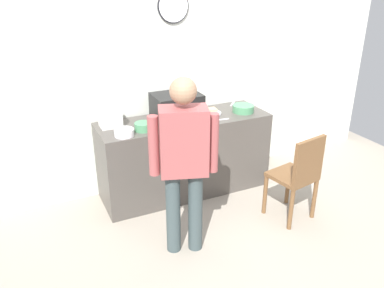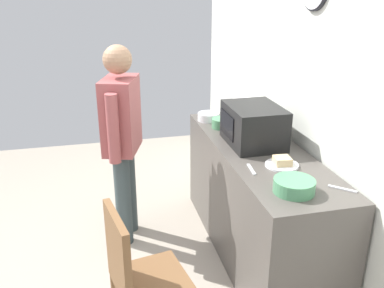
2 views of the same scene
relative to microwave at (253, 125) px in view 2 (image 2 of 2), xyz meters
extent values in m
plane|color=#9E9384|center=(0.30, -1.20, -1.05)|extent=(6.00, 6.00, 0.00)
cube|color=silver|center=(0.30, 0.40, 0.25)|extent=(5.40, 0.10, 2.60)
cube|color=#4C4742|center=(0.10, 0.02, -0.60)|extent=(1.92, 0.62, 0.90)
cube|color=black|center=(0.00, 0.00, 0.00)|extent=(0.50, 0.38, 0.30)
cube|color=black|center=(-0.06, -0.19, 0.00)|extent=(0.30, 0.01, 0.18)
cylinder|color=white|center=(0.44, 0.04, -0.14)|extent=(0.23, 0.23, 0.01)
cube|color=tan|center=(0.44, 0.04, -0.11)|extent=(0.12, 0.12, 0.05)
cylinder|color=#4C8E60|center=(-0.42, -0.11, -0.11)|extent=(0.18, 0.18, 0.08)
cylinder|color=white|center=(-0.64, -0.17, -0.12)|extent=(0.19, 0.19, 0.07)
cylinder|color=#4C8E60|center=(0.81, -0.05, -0.11)|extent=(0.25, 0.25, 0.08)
cube|color=silver|center=(-0.70, 0.13, -0.05)|extent=(0.22, 0.18, 0.20)
cube|color=silver|center=(0.85, 0.25, -0.15)|extent=(0.13, 0.14, 0.01)
cube|color=silver|center=(0.45, -0.18, -0.15)|extent=(0.17, 0.04, 0.01)
cylinder|color=#39474A|center=(-0.25, -1.00, -0.65)|extent=(0.13, 0.13, 0.80)
cylinder|color=#39474A|center=(-0.44, -0.94, -0.65)|extent=(0.13, 0.13, 0.80)
cube|color=#9E4C4C|center=(-0.35, -0.97, 0.05)|extent=(0.45, 0.35, 0.58)
cylinder|color=#9E4C4C|center=(-0.11, -1.04, 0.02)|extent=(0.09, 0.09, 0.52)
cylinder|color=#9E4C4C|center=(-0.58, -0.89, 0.02)|extent=(0.09, 0.09, 0.52)
sphere|color=#A37A5B|center=(-0.35, -0.97, 0.48)|extent=(0.22, 0.22, 0.22)
cylinder|color=brown|center=(0.67, -0.79, -0.82)|extent=(0.04, 0.04, 0.45)
cube|color=brown|center=(0.87, -0.93, -0.58)|extent=(0.47, 0.47, 0.04)
cube|color=brown|center=(0.91, -1.11, -0.33)|extent=(0.40, 0.11, 0.45)
camera|label=1|loc=(-1.55, -3.71, 1.33)|focal=36.75mm
camera|label=2|loc=(2.84, -1.16, 1.02)|focal=39.48mm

